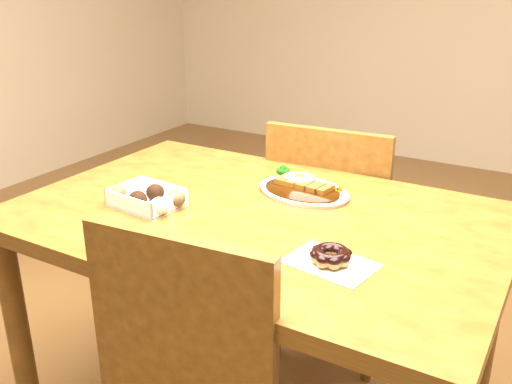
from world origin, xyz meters
The scene contains 5 objects.
table centered at (0.00, 0.00, 0.65)m, with size 1.20×0.80×0.75m.
chair_far centered at (0.00, 0.53, 0.48)m, with size 0.45×0.45×0.87m.
katsu_curry_plate centered at (0.04, 0.18, 0.76)m, with size 0.29×0.23×0.05m.
donut_box centered at (-0.26, -0.10, 0.77)m, with size 0.20×0.15×0.05m.
pon_de_ring centered at (0.27, -0.16, 0.77)m, with size 0.20×0.15×0.03m.
Camera 1 is at (0.66, -1.13, 1.31)m, focal length 40.00 mm.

